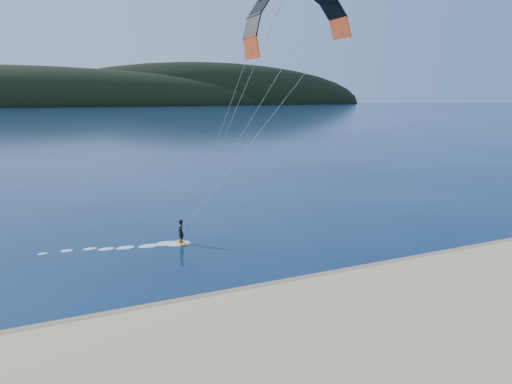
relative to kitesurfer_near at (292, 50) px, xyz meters
The scene contains 4 objects.
ground 18.98m from the kitesurfer_near, 117.67° to the right, with size 1800.00×1800.00×0.00m, color #081A3E.
wet_sand 16.85m from the kitesurfer_near, 132.38° to the right, with size 220.00×2.50×0.10m.
headland 734.87m from the kitesurfer_near, 90.38° to the left, with size 1200.00×310.00×140.00m.
kitesurfer_near is the anchor object (origin of this frame).
Camera 1 is at (-10.86, -19.07, 11.50)m, focal length 32.75 mm.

